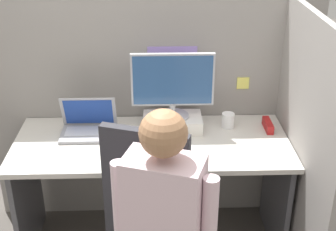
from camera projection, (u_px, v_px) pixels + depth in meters
cubicle_panel_back at (152, 112)px, 3.07m from camera, size 2.13×0.05×1.54m
cubicle_panel_right at (296, 142)px, 2.71m from camera, size 0.04×1.30×1.54m
desk at (152, 167)px, 2.83m from camera, size 1.63×0.67×0.76m
paper_box at (172, 123)px, 2.88m from camera, size 0.36×0.21×0.08m
monitor at (173, 84)px, 2.77m from camera, size 0.49×0.20×0.40m
laptop at (89, 127)px, 2.82m from camera, size 0.33×0.23×0.23m
mouse at (132, 144)px, 2.69m from camera, size 0.07×0.05×0.03m
stapler at (268, 125)px, 2.88m from camera, size 0.04×0.16×0.05m
carrot_toy at (174, 160)px, 2.52m from camera, size 0.05×0.15×0.05m
person at (168, 231)px, 2.03m from camera, size 0.46×0.49×1.32m
coffee_mug at (228, 120)px, 2.90m from camera, size 0.08×0.08×0.09m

